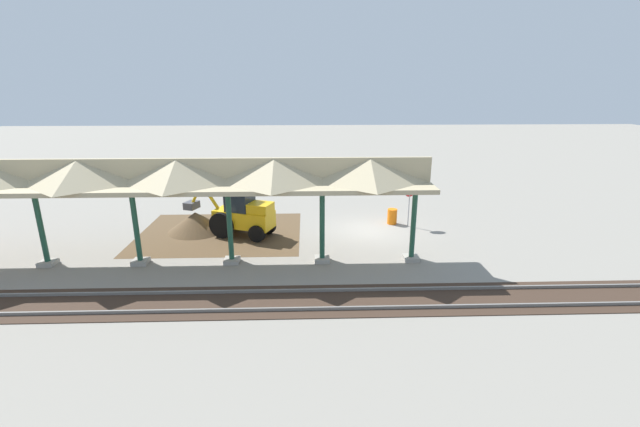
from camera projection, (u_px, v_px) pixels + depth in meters
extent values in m
plane|color=gray|center=(368.00, 231.00, 24.13)|extent=(120.00, 120.00, 0.00)
cube|color=brown|center=(220.00, 233.00, 23.75)|extent=(8.82, 7.00, 0.01)
cube|color=#9E998E|center=(411.00, 258.00, 20.13)|extent=(0.70, 0.70, 0.20)
cylinder|color=#1E4C38|center=(413.00, 224.00, 19.63)|extent=(0.24, 0.24, 3.60)
cube|color=#9E998E|center=(322.00, 259.00, 20.00)|extent=(0.70, 0.70, 0.20)
cylinder|color=#1E4C38|center=(322.00, 225.00, 19.49)|extent=(0.24, 0.24, 3.60)
cube|color=#9E998E|center=(232.00, 260.00, 19.87)|extent=(0.70, 0.70, 0.20)
cylinder|color=#1E4C38|center=(230.00, 226.00, 19.36)|extent=(0.24, 0.24, 3.60)
cube|color=#9E998E|center=(141.00, 262.00, 19.73)|extent=(0.70, 0.70, 0.20)
cylinder|color=#1E4C38|center=(136.00, 227.00, 19.23)|extent=(0.24, 0.24, 3.60)
cube|color=#9E998E|center=(48.00, 263.00, 19.60)|extent=(0.70, 0.70, 0.20)
cylinder|color=#1E4C38|center=(41.00, 228.00, 19.10)|extent=(0.24, 0.24, 3.60)
cube|color=tan|center=(179.00, 185.00, 18.73)|extent=(22.20, 3.20, 0.20)
cube|color=tan|center=(177.00, 171.00, 18.54)|extent=(22.20, 0.20, 1.10)
pyramid|color=tan|center=(370.00, 170.00, 18.80)|extent=(3.78, 3.20, 1.10)
pyramid|color=tan|center=(274.00, 170.00, 18.67)|extent=(3.78, 3.20, 1.10)
pyramid|color=tan|center=(177.00, 171.00, 18.54)|extent=(3.78, 3.20, 1.10)
pyramid|color=tan|center=(79.00, 172.00, 18.40)|extent=(3.78, 3.20, 1.10)
cube|color=slate|center=(394.00, 289.00, 17.17)|extent=(60.00, 0.08, 0.15)
cube|color=slate|center=(402.00, 307.00, 15.80)|extent=(60.00, 0.08, 0.15)
cube|color=#38281E|center=(398.00, 299.00, 16.51)|extent=(60.00, 2.58, 0.03)
cylinder|color=gray|center=(409.00, 207.00, 24.51)|extent=(0.06, 0.06, 2.35)
cylinder|color=red|center=(410.00, 190.00, 24.22)|extent=(0.72, 0.29, 0.76)
cube|color=#EAB214|center=(244.00, 218.00, 23.11)|extent=(3.45, 2.36, 0.90)
cube|color=#1E262D|center=(239.00, 198.00, 22.83)|extent=(1.63, 1.56, 1.40)
cube|color=#EAB214|center=(260.00, 208.00, 22.58)|extent=(1.47, 1.43, 0.50)
cylinder|color=black|center=(235.00, 218.00, 24.13)|extent=(1.41, 0.78, 1.40)
cylinder|color=black|center=(222.00, 225.00, 22.84)|extent=(1.41, 0.78, 1.40)
cylinder|color=black|center=(268.00, 226.00, 23.51)|extent=(0.95, 0.60, 0.90)
cylinder|color=black|center=(257.00, 234.00, 22.34)|extent=(0.95, 0.60, 0.90)
cylinder|color=#EAB214|center=(210.00, 195.00, 23.42)|extent=(1.06, 0.55, 1.41)
cylinder|color=#EAB214|center=(196.00, 194.00, 23.69)|extent=(0.90, 0.47, 1.40)
cube|color=#47474C|center=(192.00, 205.00, 24.00)|extent=(0.85, 0.96, 0.40)
cone|color=brown|center=(197.00, 231.00, 24.11)|extent=(6.30, 6.30, 2.17)
cylinder|color=orange|center=(392.00, 216.00, 25.16)|extent=(0.56, 0.56, 0.90)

